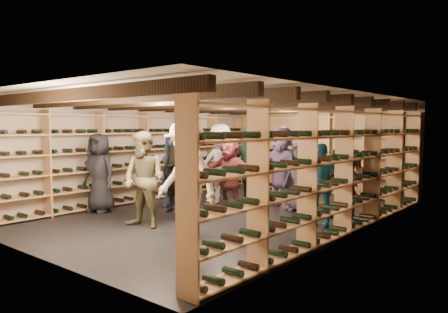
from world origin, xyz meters
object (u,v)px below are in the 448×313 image
object	(u,v)px
person_0	(99,173)
person_8	(344,174)
person_4	(321,185)
person_5	(229,172)
crate_stack_left	(284,184)
person_12	(301,177)
person_1	(175,171)
person_10	(247,165)
person_9	(220,164)
crate_loose	(314,206)
crate_stack_right	(305,193)
person_6	(176,169)
person_3	(187,180)
person_7	(192,172)
person_2	(144,180)
person_11	(281,167)

from	to	relation	value
person_0	person_8	size ratio (longest dim) A/B	0.91
person_4	person_5	xyz separation A→B (m)	(-2.40, 0.32, 0.04)
crate_stack_left	person_12	size ratio (longest dim) A/B	0.57
person_1	person_10	bearing A→B (deg)	74.47
person_9	crate_loose	bearing A→B (deg)	-5.44
crate_stack_right	person_0	distance (m)	4.47
person_4	person_6	world-z (taller)	person_6
person_5	person_12	world-z (taller)	person_5
person_3	person_9	xyz separation A→B (m)	(-1.68, 2.82, -0.02)
person_10	person_12	size ratio (longest dim) A/B	1.20
person_7	person_8	xyz separation A→B (m)	(2.54, 1.53, 0.02)
crate_stack_right	person_10	world-z (taller)	person_10
person_1	person_2	size ratio (longest dim) A/B	1.03
person_2	person_0	bearing A→B (deg)	160.72
crate_stack_right	person_3	size ratio (longest dim) A/B	0.36
person_8	person_7	bearing A→B (deg)	-138.43
crate_loose	person_9	world-z (taller)	person_9
crate_stack_left	crate_stack_right	bearing A→B (deg)	-29.30
crate_stack_right	person_9	bearing A→B (deg)	-159.23
person_3	person_6	distance (m)	2.72
crate_stack_left	person_8	xyz separation A→B (m)	(2.06, -1.17, 0.49)
person_3	person_10	size ratio (longest dim) A/B	1.06
person_7	person_10	world-z (taller)	person_10
person_9	person_2	bearing A→B (deg)	-101.66
person_0	person_8	world-z (taller)	person_8
crate_stack_right	person_5	distance (m)	1.74
crate_stack_left	person_12	bearing A→B (deg)	-42.24
person_6	person_10	size ratio (longest dim) A/B	0.96
person_3	person_9	bearing A→B (deg)	121.41
person_2	crate_stack_left	bearing A→B (deg)	73.90
person_12	person_4	bearing A→B (deg)	-45.82
crate_stack_left	person_5	world-z (taller)	person_5
crate_stack_left	person_3	size ratio (longest dim) A/B	0.44
person_0	person_1	size ratio (longest dim) A/B	0.94
person_8	person_3	bearing A→B (deg)	-105.64
crate_stack_left	person_8	distance (m)	2.42
person_0	person_4	distance (m)	4.57
person_6	person_11	xyz separation A→B (m)	(1.81, 1.50, 0.05)
person_11	person_10	bearing A→B (deg)	-166.35
crate_loose	person_7	bearing A→B (deg)	-126.03
person_6	crate_loose	bearing A→B (deg)	48.65
person_1	person_12	size ratio (longest dim) A/B	1.19
person_6	person_7	distance (m)	1.03
person_2	person_8	size ratio (longest dim) A/B	0.94
crate_stack_left	person_11	world-z (taller)	person_11
crate_stack_left	person_2	size ratio (longest dim) A/B	0.49
person_1	person_4	distance (m)	3.04
person_1	person_5	bearing A→B (deg)	65.93
person_6	crate_stack_left	bearing A→B (deg)	72.08
person_1	person_7	world-z (taller)	person_7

